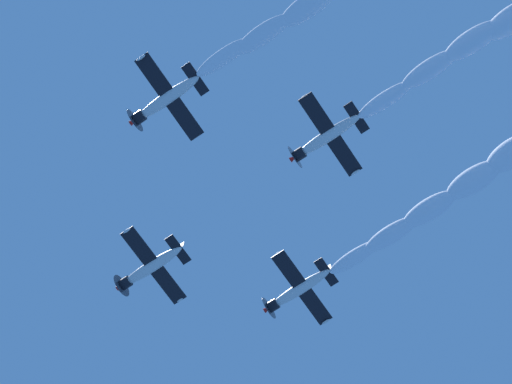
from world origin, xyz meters
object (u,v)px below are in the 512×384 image
(airplane_lead, at_px, (150,267))
(airplane_right_wingman, at_px, (298,290))
(airplane_slot_tail, at_px, (326,137))
(airplane_left_wingman, at_px, (166,99))

(airplane_lead, height_order, airplane_right_wingman, airplane_right_wingman)
(airplane_right_wingman, xyz_separation_m, airplane_slot_tail, (3.57, 15.42, -0.31))
(airplane_left_wingman, relative_size, airplane_right_wingman, 1.00)
(airplane_right_wingman, bearing_deg, airplane_lead, -10.65)
(airplane_lead, xyz_separation_m, airplane_right_wingman, (-14.46, 2.72, 1.03))
(airplane_right_wingman, height_order, airplane_slot_tail, airplane_right_wingman)
(airplane_left_wingman, bearing_deg, airplane_slot_tail, 172.22)
(airplane_lead, bearing_deg, airplane_left_wingman, 75.24)
(airplane_slot_tail, bearing_deg, airplane_right_wingman, -103.03)
(airplane_right_wingman, relative_size, airplane_slot_tail, 1.00)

